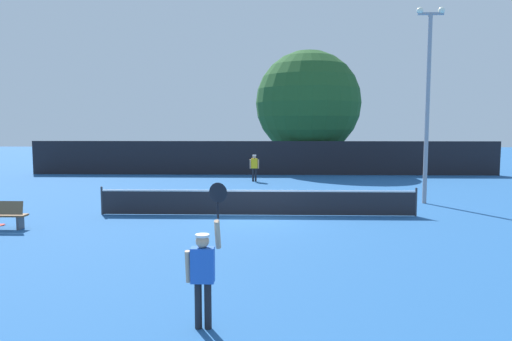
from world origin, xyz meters
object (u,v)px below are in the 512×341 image
player_serving (203,266)px  parked_car_mid (339,158)px  light_pole (428,94)px  large_tree (308,103)px  player_receiving (254,165)px  spare_racket (0,225)px  tennis_ball (205,207)px  parked_car_near (281,156)px

player_serving → parked_car_mid: bearing=77.6°
player_serving → parked_car_mid: player_serving is taller
light_pole → large_tree: 15.62m
player_receiving → spare_racket: (-8.19, -12.99, -0.97)m
player_receiving → parked_car_mid: parked_car_mid is taller
light_pole → parked_car_mid: size_ratio=1.91×
player_serving → large_tree: size_ratio=0.27×
tennis_ball → large_tree: size_ratio=0.01×
spare_racket → parked_car_near: (10.13, 25.22, 0.76)m
player_serving → light_pole: (7.84, 12.87, 3.69)m
parked_car_near → spare_racket: bearing=-104.8°
player_receiving → spare_racket: bearing=57.8°
tennis_ball → spare_racket: 7.42m
player_serving → light_pole: bearing=58.6°
player_receiving → large_tree: large_tree is taller
player_receiving → large_tree: bearing=-117.9°
player_serving → player_receiving: bearing=89.6°
player_serving → player_receiving: (0.15, 20.77, -0.05)m
player_serving → spare_racket: player_serving is taller
tennis_ball → player_serving: bearing=-82.2°
spare_racket → tennis_ball: bearing=29.3°
player_serving → large_tree: large_tree is taller
parked_car_near → player_receiving: bearing=-91.9°
tennis_ball → parked_car_mid: 21.52m
player_receiving → light_pole: 11.65m
parked_car_near → parked_car_mid: same height
player_serving → tennis_ball: (-1.57, 11.41, -1.01)m
large_tree → parked_car_near: (-1.88, 4.99, -4.32)m
player_serving → large_tree: (3.97, 28.00, 4.05)m
tennis_ball → large_tree: (5.54, 16.59, 5.07)m
large_tree → tennis_ball: bearing=-108.5°
player_serving → parked_car_near: bearing=86.4°
player_serving → spare_racket: size_ratio=4.67×
player_receiving → tennis_ball: bearing=79.6°
tennis_ball → large_tree: 18.21m
large_tree → player_serving: bearing=-98.1°
parked_car_mid → player_serving: bearing=-108.0°
player_serving → tennis_ball: 11.56m
parked_car_mid → light_pole: bearing=-92.5°
light_pole → parked_car_near: size_ratio=1.89×
light_pole → parked_car_near: bearing=105.9°
tennis_ball → light_pole: 10.62m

